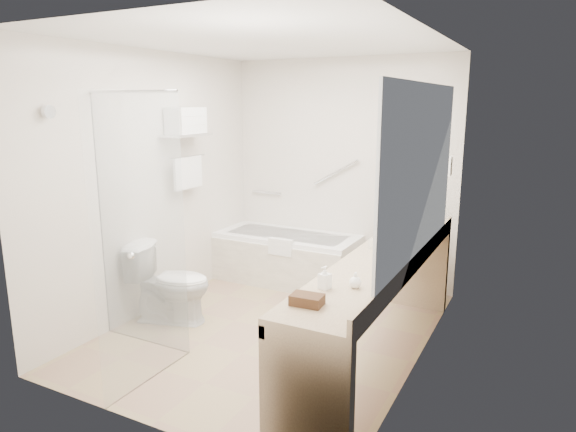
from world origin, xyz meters
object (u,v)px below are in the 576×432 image
at_px(bathtub, 287,257).
at_px(amenity_basket, 307,300).
at_px(toilet, 170,283).
at_px(water_bottle_left, 404,218).
at_px(vanity_counter, 379,286).

xyz_separation_m(bathtub, amenity_basket, (1.41, -2.44, 0.61)).
distance_m(toilet, water_bottle_left, 2.30).
xyz_separation_m(bathtub, toilet, (-0.45, -1.49, 0.09)).
relative_size(bathtub, amenity_basket, 8.49).
height_order(bathtub, amenity_basket, amenity_basket).
height_order(toilet, water_bottle_left, water_bottle_left).
bearing_deg(toilet, vanity_counter, -104.31).
relative_size(bathtub, vanity_counter, 0.59).
bearing_deg(toilet, amenity_basket, -134.29).
distance_m(bathtub, vanity_counter, 2.09).
bearing_deg(vanity_counter, water_bottle_left, 96.45).
distance_m(vanity_counter, water_bottle_left, 1.20).
bearing_deg(vanity_counter, bathtub, 137.65).
relative_size(vanity_counter, water_bottle_left, 14.15).
relative_size(vanity_counter, amenity_basket, 14.32).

